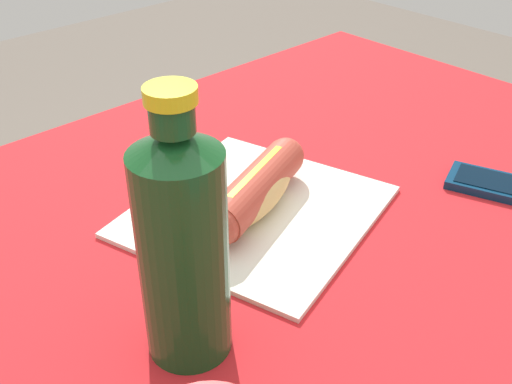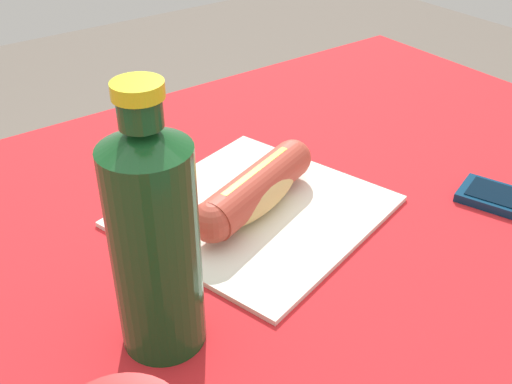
% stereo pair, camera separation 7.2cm
% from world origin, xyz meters
% --- Properties ---
extents(dining_table, '(1.23, 0.80, 0.74)m').
position_xyz_m(dining_table, '(0.00, 0.00, 0.60)').
color(dining_table, brown).
rests_on(dining_table, ground).
extents(paper_wrapper, '(0.33, 0.32, 0.01)m').
position_xyz_m(paper_wrapper, '(0.02, 0.03, 0.74)').
color(paper_wrapper, silver).
rests_on(paper_wrapper, dining_table).
extents(hot_dog, '(0.20, 0.11, 0.05)m').
position_xyz_m(hot_dog, '(0.02, 0.03, 0.77)').
color(hot_dog, '#DBB26B').
rests_on(hot_dog, paper_wrapper).
extents(cell_phone, '(0.10, 0.13, 0.01)m').
position_xyz_m(cell_phone, '(0.28, -0.14, 0.74)').
color(cell_phone, '#0A2D4C').
rests_on(cell_phone, dining_table).
extents(soda_bottle, '(0.08, 0.08, 0.25)m').
position_xyz_m(soda_bottle, '(-0.16, -0.08, 0.85)').
color(soda_bottle, '#14471E').
rests_on(soda_bottle, dining_table).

